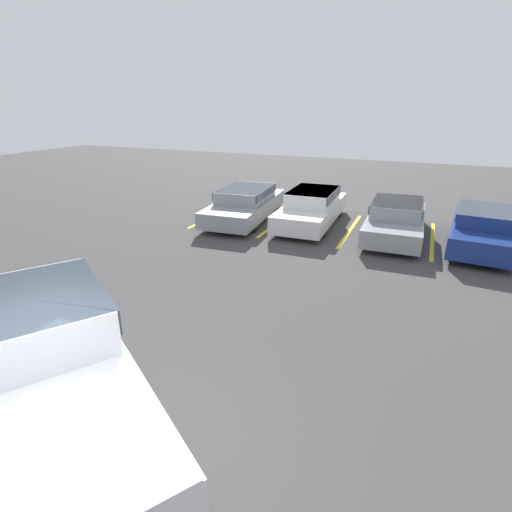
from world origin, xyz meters
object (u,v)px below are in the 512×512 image
object	(u,v)px
pickup_truck	(39,372)
parked_sedan_b	(312,206)
parked_sedan_d	(484,228)
parked_sedan_c	(396,218)
parked_sedan_a	(245,203)

from	to	relation	value
pickup_truck	parked_sedan_b	bearing A→B (deg)	120.55
parked_sedan_d	parked_sedan_c	bearing A→B (deg)	-89.35
parked_sedan_d	parked_sedan_b	bearing A→B (deg)	-89.57
parked_sedan_a	parked_sedan_c	bearing A→B (deg)	86.86
parked_sedan_a	parked_sedan_b	size ratio (longest dim) A/B	1.05
pickup_truck	parked_sedan_b	size ratio (longest dim) A/B	1.28
pickup_truck	parked_sedan_b	xyz separation A→B (m)	(0.56, 11.01, -0.27)
parked_sedan_b	parked_sedan_d	size ratio (longest dim) A/B	1.07
parked_sedan_a	parked_sedan_d	bearing A→B (deg)	84.89
parked_sedan_c	parked_sedan_d	distance (m)	2.57
parked_sedan_c	parked_sedan_d	world-z (taller)	parked_sedan_d
parked_sedan_a	parked_sedan_b	bearing A→B (deg)	94.59
parked_sedan_a	parked_sedan_b	xyz separation A→B (m)	(2.48, 0.40, 0.02)
parked_sedan_b	parked_sedan_c	distance (m)	2.96
parked_sedan_c	parked_sedan_d	bearing A→B (deg)	84.26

